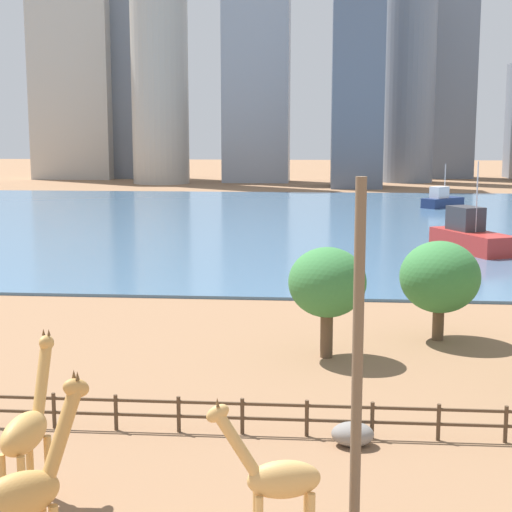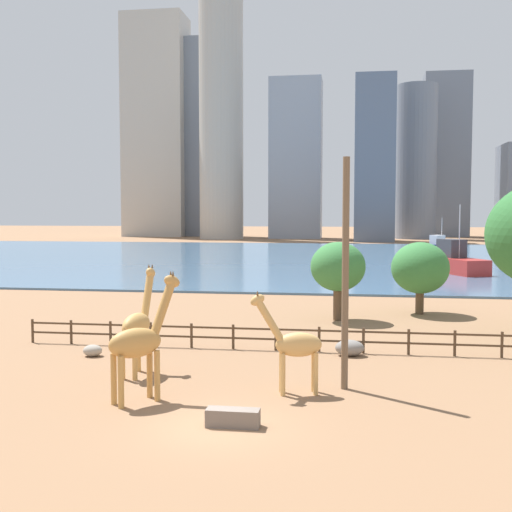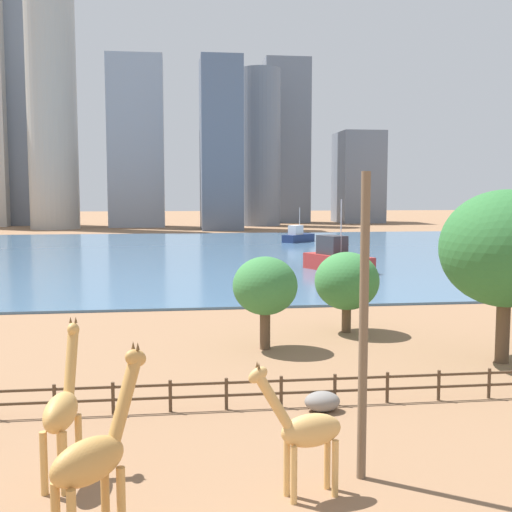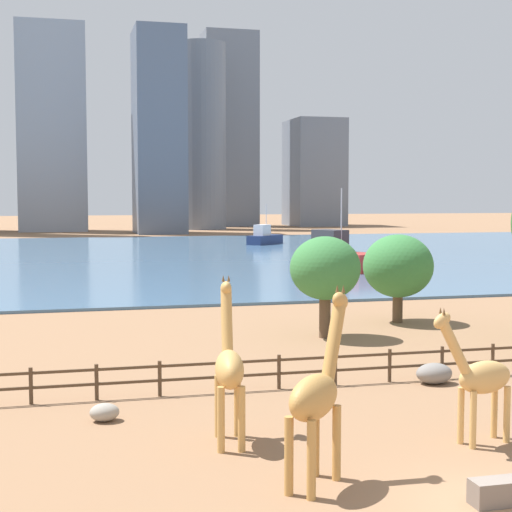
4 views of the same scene
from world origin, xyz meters
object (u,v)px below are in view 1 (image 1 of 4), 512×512
Objects in this scene: boat_ferry at (442,200)px; boat_sailboat at (470,236)px; giraffe_companion at (27,431)px; giraffe_young at (277,480)px; giraffe_tall at (23,494)px; tree_left_large at (327,283)px; utility_pole at (357,363)px; tree_right_tall at (440,277)px; boulder_by_pole at (353,434)px.

boat_sailboat reaches higher than boat_ferry.
boat_ferry is (24.38, 88.31, -1.06)m from giraffe_companion.
giraffe_companion is at bearing -27.73° from giraffe_young.
giraffe_tall is 0.95× the size of tree_left_large.
boat_sailboat is at bearing 69.08° from tree_left_large.
boat_ferry is (17.30, 90.24, -0.79)m from giraffe_young.
giraffe_tall is 55.78m from boat_sailboat.
giraffe_young is 52.16m from boat_sailboat.
utility_pole is 1.85× the size of tree_right_tall.
boulder_by_pole is 10.91m from tree_left_large.
tree_left_large is at bearing 23.75° from giraffe_tall.
giraffe_companion is 0.93× the size of tree_left_large.
boulder_by_pole is 0.16× the size of boat_sailboat.
giraffe_young is (7.08, -1.93, -0.27)m from giraffe_companion.
utility_pole reaches higher than boat_sailboat.
boulder_by_pole is 0.28× the size of tree_left_large.
tree_right_tall is at bearing -143.04° from boat_ferry.
giraffe_tall is 0.78× the size of boat_ferry.
giraffe_young is 0.81× the size of tree_right_tall.
giraffe_companion is at bearing -118.33° from tree_left_large.
utility_pole reaches higher than tree_right_tall.
giraffe_companion is 23.72m from tree_right_tall.
boat_ferry is at bearing 79.67° from boulder_by_pole.
boulder_by_pole is (2.14, 7.05, -1.57)m from giraffe_young.
giraffe_tall is 8.54m from utility_pole.
boat_ferry is 40.10m from boat_sailboat.
tree_right_tall is at bearing 14.74° from giraffe_tall.
boat_ferry is at bearing 77.60° from tree_left_large.
giraffe_young is at bearing -108.28° from tree_right_tall.
giraffe_companion reaches higher than giraffe_young.
utility_pole reaches higher than boulder_by_pole.
boulder_by_pole is at bearing 2.55° from giraffe_tall.
boat_ferry is (15.16, 83.19, 0.78)m from boulder_by_pole.
utility_pole is at bearing -38.08° from boat_sailboat.
utility_pole is 7.41m from boulder_by_pole.
tree_right_tall is at bearing -120.79° from giraffe_young.
giraffe_companion is 0.51× the size of utility_pole.
boat_sailboat is (11.89, 49.28, -3.20)m from utility_pole.
boat_sailboat is at bearing 76.73° from tree_right_tall.
boat_sailboat reaches higher than boulder_by_pole.
tree_right_tall is 30.11m from boat_sailboat.
giraffe_companion is 0.53× the size of boat_sailboat.
boulder_by_pole is 84.56m from boat_ferry.
boulder_by_pole is 15.05m from tree_right_tall.
giraffe_young is (5.68, 1.96, -0.33)m from giraffe_tall.
boat_ferry reaches higher than boulder_by_pole.
boat_sailboat is at bearing 76.44° from utility_pole.
tree_right_tall is (6.95, 21.03, 1.26)m from giraffe_young.
giraffe_tall is at bearing -109.78° from tree_left_large.
giraffe_companion is 9.41m from utility_pole.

